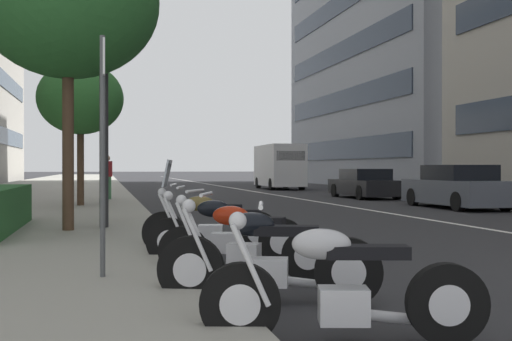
{
  "coord_description": "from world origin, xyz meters",
  "views": [
    {
      "loc": [
        -4.87,
        8.25,
        1.37
      ],
      "look_at": [
        13.1,
        3.91,
        1.28
      ],
      "focal_mm": 44.02,
      "sensor_mm": 36.0,
      "label": 1
    }
  ],
  "objects_px": {
    "motorcycle_second_in_row": "(224,235)",
    "car_lead_in_lane": "(365,185)",
    "delivery_van_ahead": "(279,166)",
    "motorcycle_nearest_camera": "(340,291)",
    "car_approaching_light": "(457,188)",
    "motorcycle_under_tarp": "(242,245)",
    "motorcycle_mid_row": "(208,225)",
    "parking_sign_by_curb": "(103,133)",
    "street_tree_far_plaza": "(80,99)",
    "street_tree_mid_sidewalk": "(68,2)",
    "motorcycle_by_sign_pole": "(266,261)",
    "street_lamp_with_banners": "(120,2)",
    "pedestrian_on_plaza": "(107,177)"
  },
  "relations": [
    {
      "from": "street_tree_mid_sidewalk",
      "to": "pedestrian_on_plaza",
      "type": "distance_m",
      "value": 12.68
    },
    {
      "from": "motorcycle_nearest_camera",
      "to": "delivery_van_ahead",
      "type": "bearing_deg",
      "value": -90.51
    },
    {
      "from": "motorcycle_second_in_row",
      "to": "car_lead_in_lane",
      "type": "relative_size",
      "value": 0.49
    },
    {
      "from": "motorcycle_nearest_camera",
      "to": "street_tree_mid_sidewalk",
      "type": "relative_size",
      "value": 0.37
    },
    {
      "from": "motorcycle_mid_row",
      "to": "pedestrian_on_plaza",
      "type": "height_order",
      "value": "pedestrian_on_plaza"
    },
    {
      "from": "car_approaching_light",
      "to": "car_lead_in_lane",
      "type": "height_order",
      "value": "car_approaching_light"
    },
    {
      "from": "delivery_van_ahead",
      "to": "parking_sign_by_curb",
      "type": "height_order",
      "value": "parking_sign_by_curb"
    },
    {
      "from": "motorcycle_nearest_camera",
      "to": "street_tree_mid_sidewalk",
      "type": "height_order",
      "value": "street_tree_mid_sidewalk"
    },
    {
      "from": "motorcycle_mid_row",
      "to": "parking_sign_by_curb",
      "type": "bearing_deg",
      "value": 71.65
    },
    {
      "from": "motorcycle_under_tarp",
      "to": "car_approaching_light",
      "type": "height_order",
      "value": "car_approaching_light"
    },
    {
      "from": "car_approaching_light",
      "to": "parking_sign_by_curb",
      "type": "relative_size",
      "value": 1.75
    },
    {
      "from": "motorcycle_mid_row",
      "to": "parking_sign_by_curb",
      "type": "xyz_separation_m",
      "value": [
        -2.65,
        1.62,
        1.31
      ]
    },
    {
      "from": "motorcycle_mid_row",
      "to": "delivery_van_ahead",
      "type": "distance_m",
      "value": 29.68
    },
    {
      "from": "motorcycle_nearest_camera",
      "to": "street_tree_mid_sidewalk",
      "type": "distance_m",
      "value": 9.45
    },
    {
      "from": "motorcycle_nearest_camera",
      "to": "car_approaching_light",
      "type": "height_order",
      "value": "car_approaching_light"
    },
    {
      "from": "motorcycle_nearest_camera",
      "to": "delivery_van_ahead",
      "type": "height_order",
      "value": "delivery_van_ahead"
    },
    {
      "from": "motorcycle_mid_row",
      "to": "street_lamp_with_banners",
      "type": "relative_size",
      "value": 0.28
    },
    {
      "from": "motorcycle_by_sign_pole",
      "to": "motorcycle_under_tarp",
      "type": "xyz_separation_m",
      "value": [
        1.42,
        -0.06,
        -0.01
      ]
    },
    {
      "from": "car_approaching_light",
      "to": "street_tree_far_plaza",
      "type": "bearing_deg",
      "value": 81.9
    },
    {
      "from": "car_lead_in_lane",
      "to": "motorcycle_second_in_row",
      "type": "bearing_deg",
      "value": 150.4
    },
    {
      "from": "motorcycle_by_sign_pole",
      "to": "car_lead_in_lane",
      "type": "bearing_deg",
      "value": -96.96
    },
    {
      "from": "motorcycle_nearest_camera",
      "to": "street_lamp_with_banners",
      "type": "distance_m",
      "value": 9.72
    },
    {
      "from": "delivery_van_ahead",
      "to": "motorcycle_nearest_camera",
      "type": "bearing_deg",
      "value": 166.61
    },
    {
      "from": "motorcycle_mid_row",
      "to": "motorcycle_by_sign_pole",
      "type": "bearing_deg",
      "value": 102.64
    },
    {
      "from": "car_approaching_light",
      "to": "motorcycle_second_in_row",
      "type": "bearing_deg",
      "value": 137.55
    },
    {
      "from": "delivery_van_ahead",
      "to": "street_tree_mid_sidewalk",
      "type": "bearing_deg",
      "value": 157.37
    },
    {
      "from": "motorcycle_under_tarp",
      "to": "motorcycle_second_in_row",
      "type": "height_order",
      "value": "motorcycle_second_in_row"
    },
    {
      "from": "motorcycle_under_tarp",
      "to": "street_tree_mid_sidewalk",
      "type": "relative_size",
      "value": 0.34
    },
    {
      "from": "motorcycle_second_in_row",
      "to": "street_tree_far_plaza",
      "type": "bearing_deg",
      "value": -63.38
    },
    {
      "from": "street_tree_mid_sidewalk",
      "to": "street_tree_far_plaza",
      "type": "relative_size",
      "value": 1.29
    },
    {
      "from": "motorcycle_by_sign_pole",
      "to": "street_lamp_with_banners",
      "type": "xyz_separation_m",
      "value": [
        7.07,
        1.26,
        4.32
      ]
    },
    {
      "from": "motorcycle_second_in_row",
      "to": "car_lead_in_lane",
      "type": "xyz_separation_m",
      "value": [
        17.32,
        -9.64,
        0.18
      ]
    },
    {
      "from": "motorcycle_mid_row",
      "to": "delivery_van_ahead",
      "type": "height_order",
      "value": "delivery_van_ahead"
    },
    {
      "from": "motorcycle_second_in_row",
      "to": "parking_sign_by_curb",
      "type": "height_order",
      "value": "parking_sign_by_curb"
    },
    {
      "from": "motorcycle_under_tarp",
      "to": "street_lamp_with_banners",
      "type": "relative_size",
      "value": 0.27
    },
    {
      "from": "car_approaching_light",
      "to": "street_tree_mid_sidewalk",
      "type": "relative_size",
      "value": 0.79
    },
    {
      "from": "car_lead_in_lane",
      "to": "street_tree_mid_sidewalk",
      "type": "distance_m",
      "value": 18.31
    },
    {
      "from": "motorcycle_under_tarp",
      "to": "street_lamp_with_banners",
      "type": "height_order",
      "value": "street_lamp_with_banners"
    },
    {
      "from": "parking_sign_by_curb",
      "to": "street_tree_far_plaza",
      "type": "xyz_separation_m",
      "value": [
        13.79,
        0.74,
        1.83
      ]
    },
    {
      "from": "car_approaching_light",
      "to": "street_lamp_with_banners",
      "type": "bearing_deg",
      "value": 118.71
    },
    {
      "from": "motorcycle_mid_row",
      "to": "car_lead_in_lane",
      "type": "height_order",
      "value": "motorcycle_mid_row"
    },
    {
      "from": "motorcycle_nearest_camera",
      "to": "car_approaching_light",
      "type": "distance_m",
      "value": 17.34
    },
    {
      "from": "street_tree_mid_sidewalk",
      "to": "street_tree_far_plaza",
      "type": "xyz_separation_m",
      "value": [
        8.3,
        0.07,
        -1.0
      ]
    },
    {
      "from": "motorcycle_under_tarp",
      "to": "street_tree_mid_sidewalk",
      "type": "bearing_deg",
      "value": -38.03
    },
    {
      "from": "delivery_van_ahead",
      "to": "motorcycle_second_in_row",
      "type": "bearing_deg",
      "value": 164.39
    },
    {
      "from": "motorcycle_under_tarp",
      "to": "delivery_van_ahead",
      "type": "relative_size",
      "value": 0.36
    },
    {
      "from": "car_approaching_light",
      "to": "delivery_van_ahead",
      "type": "bearing_deg",
      "value": 3.99
    },
    {
      "from": "motorcycle_under_tarp",
      "to": "parking_sign_by_curb",
      "type": "relative_size",
      "value": 0.75
    },
    {
      "from": "motorcycle_second_in_row",
      "to": "motorcycle_mid_row",
      "type": "height_order",
      "value": "motorcycle_mid_row"
    },
    {
      "from": "street_tree_far_plaza",
      "to": "motorcycle_under_tarp",
      "type": "bearing_deg",
      "value": -169.96
    }
  ]
}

